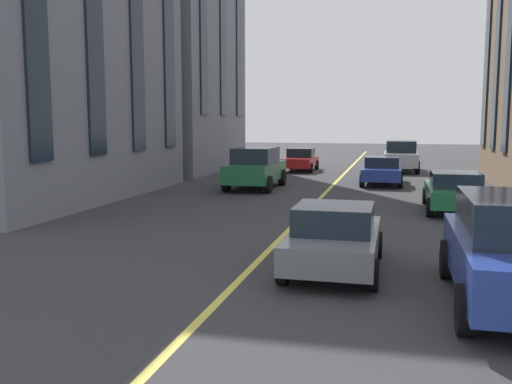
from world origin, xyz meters
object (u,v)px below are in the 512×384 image
object	(u,v)px
car_blue_oncoming	(382,170)
car_green_near	(256,167)
car_green_far	(455,191)
car_red_parked_a	(301,160)
car_silver_mid	(401,156)
car_grey_trailing	(334,237)

from	to	relation	value
car_blue_oncoming	car_green_near	distance (m)	6.39
car_blue_oncoming	car_green_near	size ratio (longest dim) A/B	0.94
car_green_far	car_green_near	size ratio (longest dim) A/B	0.94
car_blue_oncoming	car_red_parked_a	world-z (taller)	car_red_parked_a
car_silver_mid	car_green_far	size ratio (longest dim) A/B	1.07
car_blue_oncoming	car_green_far	world-z (taller)	same
car_silver_mid	car_green_near	world-z (taller)	same
car_grey_trailing	car_silver_mid	bearing A→B (deg)	-3.54
car_green_far	car_blue_oncoming	bearing A→B (deg)	18.56
car_grey_trailing	car_green_near	xyz separation A→B (m)	(13.49, 5.04, 0.27)
car_blue_oncoming	car_red_parked_a	bearing A→B (deg)	38.33
car_silver_mid	car_red_parked_a	size ratio (longest dim) A/B	1.21
car_silver_mid	car_red_parked_a	xyz separation A→B (m)	(-1.08, 6.03, -0.27)
car_blue_oncoming	car_green_far	xyz separation A→B (m)	(-7.83, -2.63, 0.00)
car_green_far	car_grey_trailing	bearing A→B (deg)	160.03
car_grey_trailing	car_red_parked_a	xyz separation A→B (m)	(23.01, 4.54, 0.00)
car_grey_trailing	car_green_near	distance (m)	14.41
car_green_near	car_red_parked_a	bearing A→B (deg)	-3.00
car_blue_oncoming	car_green_near	world-z (taller)	car_green_near
car_silver_mid	car_grey_trailing	xyz separation A→B (m)	(-24.10, 1.49, -0.27)
car_green_far	car_red_parked_a	bearing A→B (deg)	28.42
car_green_far	car_green_near	distance (m)	9.49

